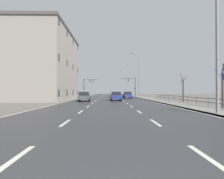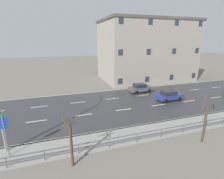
# 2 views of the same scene
# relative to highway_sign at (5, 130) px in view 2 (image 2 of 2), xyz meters

# --- Properties ---
(guardrail) EXTENTS (0.07, 30.98, 1.00)m
(guardrail) POSITION_rel_highway_sign_xyz_m (1.46, 10.44, -1.69)
(guardrail) COLOR #515459
(guardrail) RESTS_ON ground
(highway_sign) EXTENTS (0.09, 0.68, 3.73)m
(highway_sign) POSITION_rel_highway_sign_xyz_m (0.00, 0.00, 0.00)
(highway_sign) COLOR slate
(highway_sign) RESTS_ON ground
(car_far_left) EXTENTS (1.98, 4.18, 1.57)m
(car_far_left) POSITION_rel_highway_sign_xyz_m (-12.57, 18.11, -1.59)
(car_far_left) COLOR #474C51
(car_far_left) RESTS_ON ground
(car_distant) EXTENTS (1.98, 4.18, 1.57)m
(car_distant) POSITION_rel_highway_sign_xyz_m (-7.28, 20.29, -1.59)
(car_distant) COLOR navy
(car_distant) RESTS_ON ground
(brick_building) EXTENTS (13.40, 20.23, 13.34)m
(brick_building) POSITION_rel_highway_sign_xyz_m (-22.68, 24.31, 4.29)
(brick_building) COLOR gray
(brick_building) RESTS_ON ground
(bare_tree_near) EXTENTS (1.07, 1.13, 4.43)m
(bare_tree_near) POSITION_rel_highway_sign_xyz_m (2.56, 4.70, -0.36)
(bare_tree_near) COLOR #423328
(bare_tree_near) RESTS_ON ground
(bare_tree_mid) EXTENTS (1.07, 1.14, 4.49)m
(bare_tree_mid) POSITION_rel_highway_sign_xyz_m (3.14, 16.31, -0.46)
(bare_tree_mid) COLOR #423328
(bare_tree_mid) RESTS_ON ground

